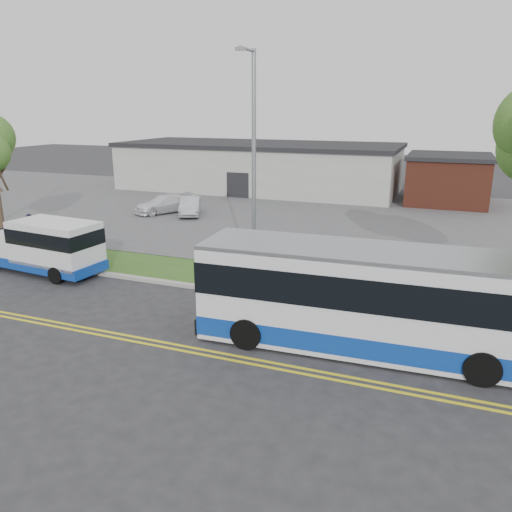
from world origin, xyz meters
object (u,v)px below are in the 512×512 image
at_px(pedestrian, 30,229).
at_px(parked_car_b, 165,204).
at_px(streetlight_near, 253,162).
at_px(parked_car_a, 190,206).
at_px(shuttle_bus, 46,245).
at_px(transit_bus, 386,301).

height_order(pedestrian, parked_car_b, pedestrian).
height_order(streetlight_near, parked_car_a, streetlight_near).
height_order(parked_car_a, parked_car_b, parked_car_b).
xyz_separation_m(pedestrian, parked_car_a, (4.49, 10.20, -0.21)).
bearing_deg(shuttle_bus, transit_bus, -3.42).
relative_size(transit_bus, parked_car_a, 3.07).
xyz_separation_m(shuttle_bus, parked_car_b, (-2.03, 13.69, -0.58)).
xyz_separation_m(transit_bus, parked_car_a, (-15.49, 16.00, -0.91)).
relative_size(transit_bus, parked_car_b, 2.68).
xyz_separation_m(transit_bus, pedestrian, (-19.98, 5.80, -0.70)).
distance_m(transit_bus, pedestrian, 20.82).
distance_m(transit_bus, parked_car_a, 22.29).
bearing_deg(transit_bus, streetlight_near, 141.24).
relative_size(streetlight_near, parked_car_b, 2.15).
relative_size(streetlight_near, pedestrian, 5.59).
distance_m(shuttle_bus, parked_car_b, 13.85).
height_order(streetlight_near, pedestrian, streetlight_near).
bearing_deg(parked_car_a, pedestrian, -137.93).
distance_m(shuttle_bus, parked_car_a, 13.67).
bearing_deg(pedestrian, parked_car_b, -141.55).
xyz_separation_m(streetlight_near, parked_car_b, (-11.43, 11.51, -4.49)).
xyz_separation_m(streetlight_near, pedestrian, (-13.81, 1.27, -4.28)).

